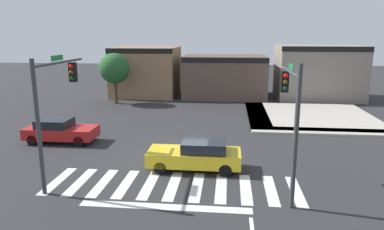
% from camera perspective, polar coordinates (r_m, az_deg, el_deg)
% --- Properties ---
extents(ground_plane, '(120.00, 120.00, 0.00)m').
position_cam_1_polar(ground_plane, '(20.37, -1.09, -6.09)').
color(ground_plane, '#2B2B2D').
extents(crosswalk_near, '(11.21, 3.12, 0.01)m').
position_cam_1_polar(crosswalk_near, '(16.22, -3.06, -11.21)').
color(crosswalk_near, silver).
rests_on(crosswalk_near, ground_plane).
extents(curb_corner_northeast, '(10.00, 10.60, 0.15)m').
position_cam_1_polar(curb_corner_northeast, '(29.91, 17.59, -0.38)').
color(curb_corner_northeast, '#B2AA9E').
rests_on(curb_corner_northeast, ground_plane).
extents(storefront_row, '(25.71, 6.77, 5.45)m').
position_cam_1_polar(storefront_row, '(38.58, 6.76, 6.69)').
color(storefront_row, '#93704C').
rests_on(storefront_row, ground_plane).
extents(traffic_signal_southwest, '(0.32, 4.75, 5.68)m').
position_cam_1_polar(traffic_signal_southwest, '(16.97, -21.02, 3.03)').
color(traffic_signal_southwest, '#383A3D').
rests_on(traffic_signal_southwest, ground_plane).
extents(traffic_signal_southeast, '(0.32, 4.38, 5.59)m').
position_cam_1_polar(traffic_signal_southeast, '(15.10, 15.49, 1.61)').
color(traffic_signal_southeast, '#383A3D').
rests_on(traffic_signal_southeast, ground_plane).
extents(car_yellow, '(4.59, 1.82, 1.48)m').
position_cam_1_polar(car_yellow, '(17.79, 0.72, -6.41)').
color(car_yellow, gold).
rests_on(car_yellow, ground_plane).
extents(car_red, '(4.29, 1.91, 1.47)m').
position_cam_1_polar(car_red, '(23.65, -20.33, -2.33)').
color(car_red, red).
rests_on(car_red, ground_plane).
extents(roadside_tree, '(2.89, 2.89, 4.85)m').
position_cam_1_polar(roadside_tree, '(35.01, -12.28, 7.26)').
color(roadside_tree, '#4C3823').
rests_on(roadside_tree, ground_plane).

